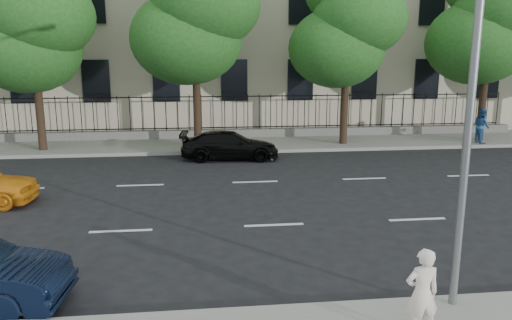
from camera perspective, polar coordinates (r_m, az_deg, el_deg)
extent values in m
plane|color=black|center=(11.15, 4.00, -11.77)|extent=(120.00, 120.00, 0.00)
cube|color=gray|center=(24.48, -1.94, 1.85)|extent=(60.00, 4.00, 0.15)
cube|color=slate|center=(26.11, -2.25, 3.12)|extent=(30.00, 0.50, 0.40)
cube|color=black|center=(26.06, -2.25, 3.77)|extent=(28.80, 0.05, 0.05)
cube|color=black|center=(25.87, -2.28, 7.28)|extent=(28.80, 0.05, 0.05)
cylinder|color=slate|center=(8.88, 23.56, 8.73)|extent=(0.14, 0.14, 8.00)
cylinder|color=#382619|center=(24.43, -23.42, 4.52)|extent=(0.36, 0.36, 2.97)
ellipsoid|color=#1F4F1A|center=(24.66, -24.73, 11.45)|extent=(4.75, 4.75, 3.90)
ellipsoid|color=#1F4F1A|center=(23.96, -23.30, 14.88)|extent=(4.50, 4.50, 3.70)
cylinder|color=#382619|center=(23.36, -6.73, 5.57)|extent=(0.36, 0.36, 3.32)
ellipsoid|color=#1F4F1A|center=(23.50, -7.94, 13.60)|extent=(5.13, 5.13, 4.21)
ellipsoid|color=#1F4F1A|center=(23.08, -5.75, 17.37)|extent=(4.86, 4.86, 4.00)
cylinder|color=#382619|center=(24.37, 10.04, 5.46)|extent=(0.36, 0.36, 3.08)
ellipsoid|color=#1F4F1A|center=(24.38, 9.18, 12.51)|extent=(4.56, 4.56, 3.74)
ellipsoid|color=#1F4F1A|center=(24.20, 11.75, 15.55)|extent=(4.32, 4.32, 3.55)
cylinder|color=#382619|center=(27.19, 24.40, 5.40)|extent=(0.36, 0.36, 3.22)
ellipsoid|color=#1F4F1A|center=(27.10, 23.94, 12.16)|extent=(4.94, 4.94, 4.06)
ellipsoid|color=#1F4F1A|center=(27.19, 26.45, 14.96)|extent=(4.68, 4.68, 3.85)
imported|color=black|center=(21.30, -3.03, 1.68)|extent=(4.26, 1.97, 1.21)
imported|color=white|center=(8.35, 18.43, -14.33)|extent=(0.55, 0.37, 1.49)
imported|color=#244E87|center=(26.50, 24.39, 3.57)|extent=(0.65, 0.83, 1.69)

